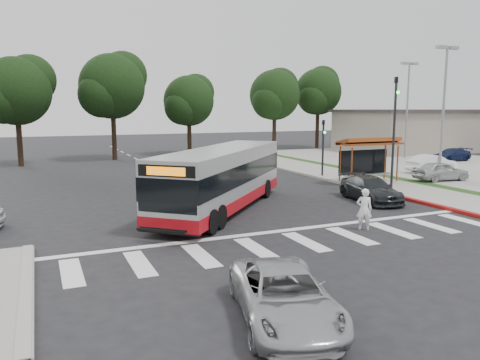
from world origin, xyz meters
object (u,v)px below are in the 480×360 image
dark_sedan (370,189)px  transit_bus (222,179)px  silver_suv_south (284,296)px  pedestrian (364,209)px

dark_sedan → transit_bus: bearing=-179.4°
dark_sedan → silver_suv_south: 15.05m
transit_bus → silver_suv_south: 12.01m
transit_bus → dark_sedan: 7.91m
pedestrian → dark_sedan: 6.09m
pedestrian → dark_sedan: (4.01, 4.58, -0.19)m
pedestrian → dark_sedan: bearing=-100.3°
silver_suv_south → transit_bus: bearing=89.9°
transit_bus → pedestrian: 6.88m
transit_bus → silver_suv_south: bearing=-62.8°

